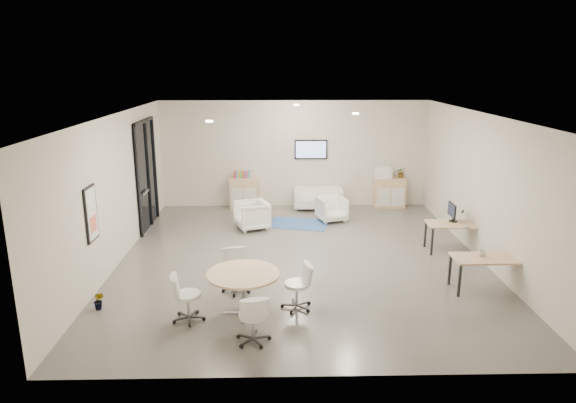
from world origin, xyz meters
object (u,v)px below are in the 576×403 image
Objects in this scene: armchair_left at (252,214)px; desk_front at (487,261)px; desk_rear at (455,226)px; loveseat at (318,199)px; sideboard_left at (244,193)px; sideboard_right at (389,193)px; armchair_right at (332,208)px; round_table at (243,277)px.

armchair_left reaches higher than desk_front.
loveseat is at bearing 131.32° from desk_rear.
sideboard_left is 4.42m from sideboard_right.
desk_rear is 2.17m from desk_front.
sideboard_right is 3.88m from desk_rear.
sideboard_left is 2.25m from loveseat.
armchair_right is at bearing 140.37° from desk_rear.
desk_rear is (5.12, -3.83, 0.14)m from sideboard_left.
armchair_left is at bearing -153.44° from sideboard_right.
sideboard_right is 1.23× the size of armchair_right.
loveseat is (2.24, -0.13, -0.17)m from sideboard_left.
desk_rear is at bearing -51.40° from loveseat.
desk_front is at bearing -64.12° from loveseat.
sideboard_right is 1.12× the size of armchair_left.
sideboard_right reaches higher than loveseat.
loveseat is 2.71m from armchair_left.
armchair_right is at bearing -76.81° from loveseat.
desk_front is at bearing -77.78° from armchair_right.
round_table reaches higher than desk_rear.
armchair_right is at bearing 68.90° from round_table.
sideboard_left is 1.01× the size of sideboard_right.
desk_rear is 1.02× the size of desk_front.
armchair_left reaches higher than desk_rear.
sideboard_left is 7.80m from desk_front.
sideboard_left is 2.08m from armchair_left.
armchair_right is (-1.90, -1.39, -0.08)m from sideboard_right.
armchair_right is 0.59× the size of round_table.
sideboard_left reaches higher than desk_front.
armchair_left is 0.62× the size of desk_rear.
round_table is at bearing -169.49° from desk_front.
sideboard_right is at bearing 59.69° from round_table.
armchair_left is 0.64× the size of round_table.
sideboard_right is 0.71× the size of desk_front.
loveseat is 6.99m from round_table.
desk_front is at bearing 10.80° from round_table.
loveseat is at bearing 74.82° from round_table.
desk_front is (4.66, -3.94, 0.20)m from armchair_left.
armchair_right reaches higher than loveseat.
sideboard_left is 1.24× the size of armchair_right.
desk_front is (5.00, -5.99, 0.14)m from sideboard_left.
armchair_left is at bearing 139.49° from desk_front.
round_table is (-4.58, -0.87, 0.08)m from desk_front.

